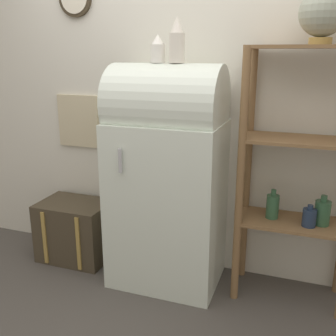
{
  "coord_description": "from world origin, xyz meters",
  "views": [
    {
      "loc": [
        0.88,
        -2.19,
        1.63
      ],
      "look_at": [
        0.01,
        0.27,
        0.86
      ],
      "focal_mm": 42.0,
      "sensor_mm": 36.0,
      "label": 1
    }
  ],
  "objects_px": {
    "refrigerator": "(167,176)",
    "globe": "(323,13)",
    "suitcase_trunk": "(75,230)",
    "vase_center": "(177,42)",
    "vase_left": "(158,50)"
  },
  "relations": [
    {
      "from": "refrigerator",
      "to": "globe",
      "type": "bearing_deg",
      "value": 3.24
    },
    {
      "from": "refrigerator",
      "to": "globe",
      "type": "distance_m",
      "value": 1.38
    },
    {
      "from": "suitcase_trunk",
      "to": "vase_left",
      "type": "relative_size",
      "value": 3.14
    },
    {
      "from": "refrigerator",
      "to": "vase_center",
      "type": "bearing_deg",
      "value": -6.74
    },
    {
      "from": "vase_left",
      "to": "vase_center",
      "type": "height_order",
      "value": "vase_center"
    },
    {
      "from": "refrigerator",
      "to": "globe",
      "type": "xyz_separation_m",
      "value": [
        0.91,
        0.05,
        1.04
      ]
    },
    {
      "from": "suitcase_trunk",
      "to": "refrigerator",
      "type": "bearing_deg",
      "value": -2.95
    },
    {
      "from": "globe",
      "to": "vase_center",
      "type": "distance_m",
      "value": 0.86
    },
    {
      "from": "suitcase_trunk",
      "to": "vase_left",
      "type": "distance_m",
      "value": 1.59
    },
    {
      "from": "refrigerator",
      "to": "suitcase_trunk",
      "type": "distance_m",
      "value": 0.98
    },
    {
      "from": "refrigerator",
      "to": "globe",
      "type": "height_order",
      "value": "globe"
    },
    {
      "from": "refrigerator",
      "to": "vase_center",
      "type": "height_order",
      "value": "vase_center"
    },
    {
      "from": "suitcase_trunk",
      "to": "globe",
      "type": "relative_size",
      "value": 1.79
    },
    {
      "from": "globe",
      "to": "vase_left",
      "type": "bearing_deg",
      "value": -177.37
    },
    {
      "from": "globe",
      "to": "vase_center",
      "type": "relative_size",
      "value": 1.1
    }
  ]
}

